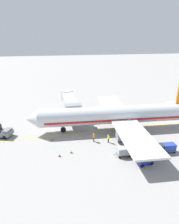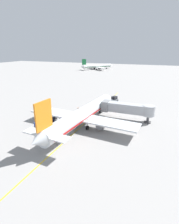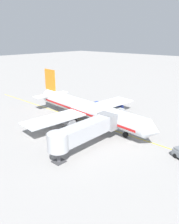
{
  "view_description": "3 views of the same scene",
  "coord_description": "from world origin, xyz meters",
  "px_view_note": "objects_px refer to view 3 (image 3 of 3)",
  "views": [
    {
      "loc": [
        -33.52,
        12.65,
        17.91
      ],
      "look_at": [
        1.58,
        4.72,
        3.84
      ],
      "focal_mm": 29.81,
      "sensor_mm": 36.0,
      "label": 1
    },
    {
      "loc": [
        18.44,
        -41.42,
        19.62
      ],
      "look_at": [
        1.86,
        -0.34,
        3.87
      ],
      "focal_mm": 28.83,
      "sensor_mm": 36.0,
      "label": 2
    },
    {
      "loc": [
        35.9,
        32.49,
        18.81
      ],
      "look_at": [
        1.81,
        1.3,
        3.34
      ],
      "focal_mm": 36.09,
      "sensor_mm": 36.0,
      "label": 3
    }
  ],
  "objects_px": {
    "baggage_tug_lead": "(119,107)",
    "baggage_cart_tail_end": "(98,104)",
    "baggage_cart_front": "(120,111)",
    "safety_cone_nose_right": "(143,124)",
    "parked_airliner": "(87,109)",
    "safety_cone_nose_left": "(153,126)",
    "safety_cone_wing_tip": "(143,135)",
    "baggage_cart_third_in_train": "(104,106)",
    "baggage_cart_second_in_train": "(111,108)",
    "baggage_tug_trailing": "(104,108)",
    "jet_bridge": "(84,131)",
    "ground_crew_wing_walker": "(112,116)",
    "ground_crew_loader": "(119,120)"
  },
  "relations": [
    {
      "from": "baggage_tug_trailing",
      "to": "safety_cone_nose_right",
      "type": "xyz_separation_m",
      "value": [
        2.04,
        13.0,
        -0.42
      ]
    },
    {
      "from": "baggage_cart_front",
      "to": "safety_cone_nose_right",
      "type": "height_order",
      "value": "baggage_cart_front"
    },
    {
      "from": "safety_cone_nose_right",
      "to": "safety_cone_wing_tip",
      "type": "height_order",
      "value": "same"
    },
    {
      "from": "jet_bridge",
      "to": "baggage_cart_second_in_train",
      "type": "relative_size",
      "value": 5.08
    },
    {
      "from": "ground_crew_wing_walker",
      "to": "baggage_tug_trailing",
      "type": "bearing_deg",
      "value": -124.04
    },
    {
      "from": "baggage_tug_lead",
      "to": "safety_cone_nose_left",
      "type": "distance_m",
      "value": 13.52
    },
    {
      "from": "baggage_tug_trailing",
      "to": "baggage_cart_third_in_train",
      "type": "xyz_separation_m",
      "value": [
        -1.13,
        -1.0,
        0.24
      ]
    },
    {
      "from": "baggage_tug_lead",
      "to": "baggage_cart_tail_end",
      "type": "bearing_deg",
      "value": -68.98
    },
    {
      "from": "safety_cone_nose_right",
      "to": "baggage_cart_tail_end",
      "type": "bearing_deg",
      "value": -101.76
    },
    {
      "from": "jet_bridge",
      "to": "safety_cone_nose_right",
      "type": "distance_m",
      "value": 17.36
    },
    {
      "from": "safety_cone_nose_left",
      "to": "safety_cone_nose_right",
      "type": "distance_m",
      "value": 2.11
    },
    {
      "from": "jet_bridge",
      "to": "baggage_cart_front",
      "type": "distance_m",
      "value": 20.87
    },
    {
      "from": "baggage_cart_tail_end",
      "to": "safety_cone_nose_right",
      "type": "bearing_deg",
      "value": 78.24
    },
    {
      "from": "parked_airliner",
      "to": "baggage_cart_second_in_train",
      "type": "xyz_separation_m",
      "value": [
        -10.15,
        -0.51,
        -2.24
      ]
    },
    {
      "from": "baggage_tug_lead",
      "to": "baggage_tug_trailing",
      "type": "height_order",
      "value": "same"
    },
    {
      "from": "baggage_tug_lead",
      "to": "jet_bridge",
      "type": "bearing_deg",
      "value": 20.93
    },
    {
      "from": "safety_cone_wing_tip",
      "to": "baggage_cart_third_in_train",
      "type": "bearing_deg",
      "value": -116.26
    },
    {
      "from": "parked_airliner",
      "to": "ground_crew_wing_walker",
      "type": "distance_m",
      "value": 6.59
    },
    {
      "from": "baggage_cart_second_in_train",
      "to": "safety_cone_nose_left",
      "type": "distance_m",
      "value": 13.64
    },
    {
      "from": "jet_bridge",
      "to": "baggage_cart_tail_end",
      "type": "relative_size",
      "value": 5.08
    },
    {
      "from": "baggage_tug_lead",
      "to": "baggage_cart_front",
      "type": "xyz_separation_m",
      "value": [
        2.73,
        2.26,
        0.24
      ]
    },
    {
      "from": "baggage_cart_tail_end",
      "to": "baggage_cart_front",
      "type": "bearing_deg",
      "value": 85.71
    },
    {
      "from": "parked_airliner",
      "to": "baggage_tug_trailing",
      "type": "xyz_separation_m",
      "value": [
        -8.94,
        -2.17,
        -2.47
      ]
    },
    {
      "from": "ground_crew_wing_walker",
      "to": "safety_cone_nose_left",
      "type": "xyz_separation_m",
      "value": [
        -2.48,
        9.22,
        -0.66
      ]
    },
    {
      "from": "baggage_cart_second_in_train",
      "to": "safety_cone_nose_left",
      "type": "bearing_deg",
      "value": 78.78
    },
    {
      "from": "parked_airliner",
      "to": "safety_cone_nose_left",
      "type": "bearing_deg",
      "value": 120.27
    },
    {
      "from": "jet_bridge",
      "to": "baggage_cart_third_in_train",
      "type": "bearing_deg",
      "value": -149.15
    },
    {
      "from": "jet_bridge",
      "to": "baggage_tug_trailing",
      "type": "bearing_deg",
      "value": -149.87
    },
    {
      "from": "baggage_cart_tail_end",
      "to": "baggage_tug_trailing",
      "type": "bearing_deg",
      "value": 67.16
    },
    {
      "from": "baggage_tug_trailing",
      "to": "ground_crew_loader",
      "type": "bearing_deg",
      "value": 59.97
    },
    {
      "from": "baggage_cart_front",
      "to": "baggage_cart_tail_end",
      "type": "height_order",
      "value": "same"
    },
    {
      "from": "baggage_cart_front",
      "to": "ground_crew_wing_walker",
      "type": "bearing_deg",
      "value": 13.43
    },
    {
      "from": "baggage_tug_trailing",
      "to": "safety_cone_wing_tip",
      "type": "relative_size",
      "value": 4.42
    },
    {
      "from": "parked_airliner",
      "to": "safety_cone_nose_right",
      "type": "xyz_separation_m",
      "value": [
        -6.91,
        10.83,
        -2.9
      ]
    },
    {
      "from": "baggage_cart_front",
      "to": "baggage_cart_tail_end",
      "type": "relative_size",
      "value": 1.0
    },
    {
      "from": "jet_bridge",
      "to": "baggage_cart_second_in_train",
      "type": "xyz_separation_m",
      "value": [
        -20.21,
        -9.36,
        -2.51
      ]
    },
    {
      "from": "jet_bridge",
      "to": "safety_cone_nose_left",
      "type": "height_order",
      "value": "jet_bridge"
    },
    {
      "from": "safety_cone_nose_left",
      "to": "safety_cone_nose_right",
      "type": "relative_size",
      "value": 1.0
    },
    {
      "from": "baggage_cart_third_in_train",
      "to": "ground_crew_loader",
      "type": "height_order",
      "value": "ground_crew_loader"
    },
    {
      "from": "safety_cone_nose_right",
      "to": "safety_cone_wing_tip",
      "type": "bearing_deg",
      "value": 29.92
    },
    {
      "from": "jet_bridge",
      "to": "baggage_cart_front",
      "type": "height_order",
      "value": "jet_bridge"
    },
    {
      "from": "jet_bridge",
      "to": "ground_crew_loader",
      "type": "xyz_separation_m",
      "value": [
        -14.15,
        -2.64,
        -2.5
      ]
    },
    {
      "from": "baggage_cart_second_in_train",
      "to": "baggage_cart_third_in_train",
      "type": "xyz_separation_m",
      "value": [
        0.08,
        -2.66,
        0.0
      ]
    },
    {
      "from": "baggage_cart_tail_end",
      "to": "ground_crew_loader",
      "type": "bearing_deg",
      "value": 61.84
    },
    {
      "from": "baggage_cart_third_in_train",
      "to": "safety_cone_nose_left",
      "type": "height_order",
      "value": "baggage_cart_third_in_train"
    },
    {
      "from": "baggage_cart_front",
      "to": "ground_crew_wing_walker",
      "type": "xyz_separation_m",
      "value": [
        4.66,
        1.11,
        0.0
      ]
    },
    {
      "from": "ground_crew_wing_walker",
      "to": "safety_cone_nose_right",
      "type": "height_order",
      "value": "ground_crew_wing_walker"
    },
    {
      "from": "ground_crew_wing_walker",
      "to": "ground_crew_loader",
      "type": "bearing_deg",
      "value": 70.29
    },
    {
      "from": "jet_bridge",
      "to": "ground_crew_loader",
      "type": "height_order",
      "value": "jet_bridge"
    },
    {
      "from": "baggage_cart_front",
      "to": "baggage_cart_third_in_train",
      "type": "bearing_deg",
      "value": -93.93
    }
  ]
}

